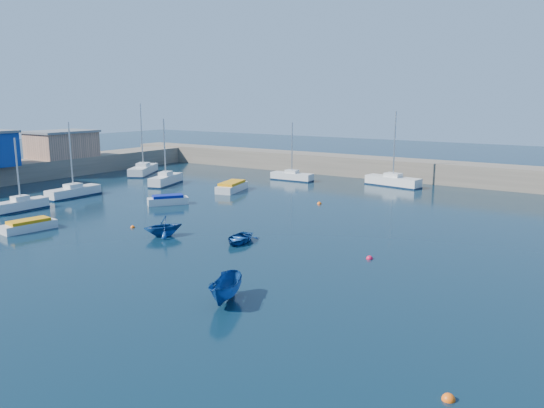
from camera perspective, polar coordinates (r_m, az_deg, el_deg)
The scene contains 20 objects.
ground at distance 32.65m, azimuth -13.35°, elevation -7.66°, with size 220.00×220.00×0.00m, color black.
back_wall at distance 71.21m, azimuth 14.76°, elevation 3.55°, with size 96.00×4.50×2.60m, color #6F6454.
left_quay at distance 76.18m, azimuth -25.19°, elevation 3.26°, with size 6.00×62.00×2.40m, color #6F6454.
brick_shed_a at distance 79.12m, azimuth -21.65°, elevation 5.91°, with size 6.00×8.00×3.40m, color #A3775F.
sailboat_1 at distance 55.38m, azimuth -25.42°, elevation -0.08°, with size 1.46×5.10×6.86m.
sailboat_2 at distance 60.97m, azimuth -20.57°, elevation 1.25°, with size 1.90×6.11×7.98m.
sailboat_3 at distance 66.41m, azimuth -11.35°, elevation 2.59°, with size 3.42×6.22×8.04m.
sailboat_4 at distance 76.43m, azimuth -13.68°, elevation 3.60°, with size 5.58×7.54×9.77m.
sailboat_5 at distance 68.73m, azimuth 2.15°, elevation 3.01°, with size 5.66×1.77×7.43m.
sailboat_6 at distance 65.80m, azimuth 12.87°, elevation 2.44°, with size 7.01×2.99×8.95m.
motorboat_0 at distance 46.78m, azimuth -24.68°, elevation -2.10°, with size 1.95×4.27×0.92m.
motorboat_1 at distance 53.99m, azimuth -11.14°, elevation 0.42°, with size 3.46×3.98×0.97m.
motorboat_2 at distance 60.88m, azimuth -4.33°, elevation 1.88°, with size 3.14×5.62×1.10m.
dinghy_center at distance 39.12m, azimuth -3.58°, elevation -3.70°, with size 2.26×3.16×0.66m, color navy.
dinghy_left at distance 41.63m, azimuth -11.64°, elevation -2.35°, with size 2.56×2.97×1.56m, color navy.
dinghy_right at distance 27.98m, azimuth -4.94°, elevation -9.17°, with size 1.31×3.49×1.35m, color navy.
buoy_0 at distance 45.07m, azimuth -14.76°, elevation -2.47°, with size 0.38×0.38×0.38m, color #FF5B0D.
buoy_1 at distance 35.85m, azimuth 10.44°, elevation -5.82°, with size 0.45×0.45×0.45m, color red.
buoy_3 at distance 53.50m, azimuth 5.12°, elevation 0.00°, with size 0.46×0.46×0.46m, color #FF5B0D.
buoy_5 at distance 20.86m, azimuth 18.44°, elevation -19.36°, with size 0.49×0.49×0.49m, color #FF5B0D.
Camera 1 is at (22.90, -20.80, 10.44)m, focal length 35.00 mm.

